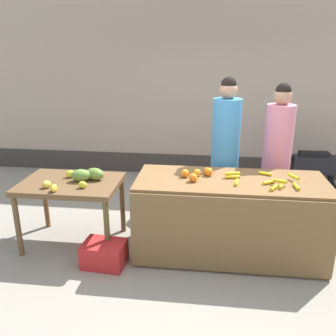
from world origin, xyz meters
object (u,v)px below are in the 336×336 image
(vendor_woman_blue_shirt, at_px, (225,155))
(produce_crate, at_px, (104,254))
(parked_motorcycle, at_px, (318,171))
(produce_sack, at_px, (152,203))
(vendor_woman_pink_shirt, at_px, (276,158))

(vendor_woman_blue_shirt, relative_size, produce_crate, 4.31)
(parked_motorcycle, height_order, produce_crate, parked_motorcycle)
(produce_sack, bearing_deg, produce_crate, -105.85)
(vendor_woman_pink_shirt, height_order, produce_crate, vendor_woman_pink_shirt)
(produce_crate, bearing_deg, vendor_woman_blue_shirt, 39.98)
(parked_motorcycle, height_order, produce_sack, parked_motorcycle)
(produce_sack, bearing_deg, vendor_woman_blue_shirt, -4.88)
(parked_motorcycle, relative_size, produce_sack, 3.52)
(vendor_woman_blue_shirt, height_order, vendor_woman_pink_shirt, vendor_woman_blue_shirt)
(vendor_woman_pink_shirt, xyz_separation_m, parked_motorcycle, (0.87, 1.12, -0.52))
(parked_motorcycle, distance_m, produce_crate, 3.56)
(vendor_woman_pink_shirt, bearing_deg, vendor_woman_blue_shirt, -174.34)
(vendor_woman_pink_shirt, distance_m, parked_motorcycle, 1.51)
(vendor_woman_blue_shirt, relative_size, vendor_woman_pink_shirt, 1.04)
(produce_crate, bearing_deg, parked_motorcycle, 39.00)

